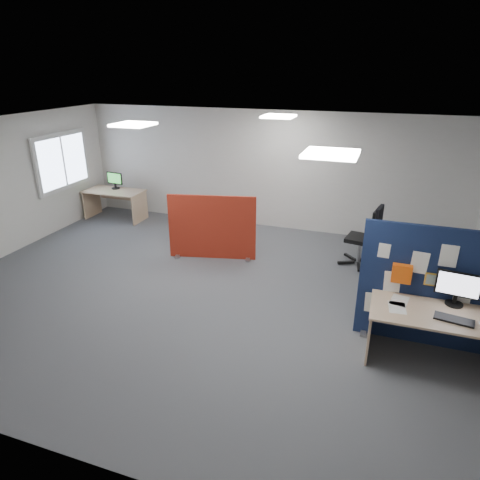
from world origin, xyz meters
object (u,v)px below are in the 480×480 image
(monitor_main, at_px, (458,287))
(office_chair, at_px, (368,233))
(main_desk, at_px, (447,324))
(red_divider, at_px, (212,228))
(monitor_second, at_px, (115,180))
(second_desk, at_px, (116,197))
(navy_divider, at_px, (439,289))

(monitor_main, bearing_deg, office_chair, 123.72)
(main_desk, xyz_separation_m, red_divider, (-4.06, 2.03, 0.07))
(monitor_second, bearing_deg, red_divider, -18.11)
(office_chair, bearing_deg, second_desk, -177.24)
(main_desk, bearing_deg, red_divider, 153.39)
(navy_divider, relative_size, main_desk, 1.10)
(office_chair, bearing_deg, main_desk, -56.44)
(main_desk, height_order, monitor_second, monitor_second)
(red_divider, height_order, monitor_second, red_divider)
(red_divider, relative_size, second_desk, 1.16)
(red_divider, xyz_separation_m, monitor_second, (-3.26, 1.57, 0.32))
(navy_divider, bearing_deg, monitor_second, 155.72)
(navy_divider, bearing_deg, red_divider, 156.92)
(monitor_main, bearing_deg, monitor_second, 162.60)
(monitor_second, height_order, office_chair, office_chair)
(second_desk, height_order, office_chair, office_chair)
(red_divider, relative_size, monitor_second, 3.76)
(navy_divider, xyz_separation_m, second_desk, (-7.14, 3.12, -0.32))
(second_desk, distance_m, office_chair, 6.16)
(navy_divider, height_order, red_divider, navy_divider)
(monitor_second, bearing_deg, second_desk, -57.83)
(main_desk, distance_m, monitor_main, 0.48)
(red_divider, xyz_separation_m, second_desk, (-3.20, 1.43, -0.09))
(navy_divider, height_order, second_desk, navy_divider)
(navy_divider, xyz_separation_m, monitor_main, (0.19, -0.12, 0.13))
(monitor_main, relative_size, monitor_second, 1.17)
(main_desk, height_order, monitor_main, monitor_main)
(navy_divider, relative_size, second_desk, 1.43)
(main_desk, distance_m, office_chair, 2.91)
(red_divider, xyz_separation_m, office_chair, (2.91, 0.63, 0.04))
(second_desk, relative_size, office_chair, 1.23)
(second_desk, distance_m, monitor_second, 0.44)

